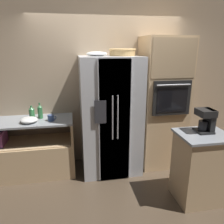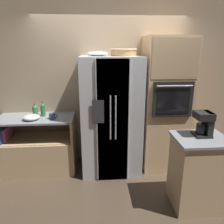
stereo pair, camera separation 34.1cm
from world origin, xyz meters
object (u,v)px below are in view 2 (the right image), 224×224
at_px(bottle_short, 43,109).
at_px(coffee_maker, 205,123).
at_px(mug, 52,116).
at_px(bottle_tall, 35,110).
at_px(mixing_bowl, 31,117).
at_px(wicker_basket, 124,52).
at_px(refrigerator, 111,116).
at_px(fruit_bowl, 98,54).
at_px(wall_oven, 165,105).

distance_m(bottle_short, coffee_maker, 2.43).
bearing_deg(mug, bottle_tall, 151.46).
height_order(mug, mixing_bowl, mug).
bearing_deg(bottle_tall, wicker_basket, -3.39).
height_order(refrigerator, coffee_maker, refrigerator).
relative_size(refrigerator, fruit_bowl, 5.96).
height_order(fruit_bowl, mixing_bowl, fruit_bowl).
bearing_deg(bottle_tall, coffee_maker, -25.06).
relative_size(fruit_bowl, coffee_maker, 1.04).
bearing_deg(mixing_bowl, fruit_bowl, 5.62).
xyz_separation_m(wall_oven, wicker_basket, (-0.70, 0.01, 0.85)).
bearing_deg(mixing_bowl, wicker_basket, 4.01).
distance_m(mug, coffee_maker, 2.21).
height_order(bottle_tall, mug, bottle_tall).
bearing_deg(wicker_basket, mug, -175.90).
distance_m(refrigerator, mug, 0.93).
height_order(bottle_short, coffee_maker, coffee_maker).
distance_m(refrigerator, bottle_short, 1.12).
distance_m(wall_oven, fruit_bowl, 1.37).
distance_m(fruit_bowl, bottle_short, 1.27).
bearing_deg(bottle_short, bottle_tall, 177.75).
relative_size(wall_oven, bottle_short, 8.65).
bearing_deg(coffee_maker, refrigerator, 139.18).
relative_size(bottle_tall, mug, 1.62).
xyz_separation_m(refrigerator, mug, (-0.93, -0.02, 0.03)).
relative_size(refrigerator, coffee_maker, 6.22).
height_order(wicker_basket, coffee_maker, wicker_basket).
height_order(wicker_basket, bottle_tall, wicker_basket).
distance_m(mug, mixing_bowl, 0.32).
xyz_separation_m(wicker_basket, coffee_maker, (0.88, -1.00, -0.82)).
bearing_deg(coffee_maker, mug, 155.49).
bearing_deg(refrigerator, coffee_maker, -40.82).
bearing_deg(wall_oven, coffee_maker, -79.86).
distance_m(wicker_basket, fruit_bowl, 0.39).
height_order(refrigerator, wicker_basket, wicker_basket).
bearing_deg(fruit_bowl, mixing_bowl, -174.38).
xyz_separation_m(bottle_tall, mixing_bowl, (-0.02, -0.19, -0.06)).
bearing_deg(refrigerator, wicker_basket, 17.68).
distance_m(bottle_short, mug, 0.25).
relative_size(wall_oven, mug, 16.61).
bearing_deg(bottle_short, coffee_maker, -26.23).
relative_size(refrigerator, wall_oven, 0.87).
bearing_deg(refrigerator, mug, -178.93).
distance_m(bottle_short, mixing_bowl, 0.24).
xyz_separation_m(refrigerator, wicker_basket, (0.20, 0.06, 1.00)).
height_order(fruit_bowl, coffee_maker, fruit_bowl).
bearing_deg(bottle_tall, mixing_bowl, -95.16).
xyz_separation_m(wall_oven, mug, (-1.83, -0.07, -0.12)).
bearing_deg(coffee_maker, bottle_short, 153.77).
relative_size(fruit_bowl, bottle_tall, 1.49).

